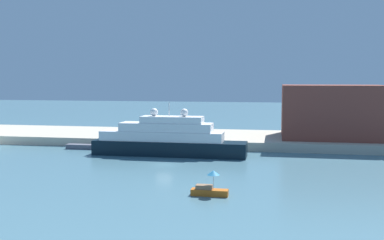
{
  "coord_description": "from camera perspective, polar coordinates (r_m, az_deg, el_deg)",
  "views": [
    {
      "loc": [
        17.66,
        -69.27,
        13.85
      ],
      "look_at": [
        3.46,
        6.0,
        6.83
      ],
      "focal_mm": 41.91,
      "sensor_mm": 36.0,
      "label": 1
    }
  ],
  "objects": [
    {
      "name": "harbor_building",
      "position": [
        96.99,
        17.37,
        1.06
      ],
      "size": [
        20.26,
        15.57,
        10.86
      ],
      "primitive_type": "cube",
      "color": "brown",
      "rests_on": "quay_dock"
    },
    {
      "name": "large_yacht",
      "position": [
        81.52,
        -3.19,
        -2.5
      ],
      "size": [
        28.05,
        4.91,
        9.72
      ],
      "color": "black",
      "rests_on": "ground"
    },
    {
      "name": "parked_car",
      "position": [
        96.9,
        -7.31,
        -1.61
      ],
      "size": [
        4.47,
        1.84,
        1.43
      ],
      "color": "#1E4C99",
      "rests_on": "quay_dock"
    },
    {
      "name": "ground",
      "position": [
        72.82,
        -3.57,
        -5.74
      ],
      "size": [
        400.0,
        400.0,
        0.0
      ],
      "primitive_type": "plane",
      "color": "slate"
    },
    {
      "name": "work_barge",
      "position": [
        91.73,
        -13.74,
        -3.31
      ],
      "size": [
        6.47,
        1.7,
        0.91
      ],
      "primitive_type": "cube",
      "color": "#595966",
      "rests_on": "ground"
    },
    {
      "name": "quay_dock",
      "position": [
        98.65,
        0.28,
        -2.32
      ],
      "size": [
        110.0,
        21.82,
        1.75
      ],
      "primitive_type": "cube",
      "color": "#B7AD99",
      "rests_on": "ground"
    },
    {
      "name": "person_figure",
      "position": [
        91.79,
        -5.14,
        -1.85
      ],
      "size": [
        0.36,
        0.36,
        1.74
      ],
      "color": "maroon",
      "rests_on": "quay_dock"
    },
    {
      "name": "small_motorboat",
      "position": [
        53.9,
        2.24,
        -8.64
      ],
      "size": [
        4.42,
        1.52,
        3.05
      ],
      "color": "#C66019",
      "rests_on": "ground"
    },
    {
      "name": "mooring_bollard",
      "position": [
        88.11,
        3.61,
        -2.43
      ],
      "size": [
        0.49,
        0.49,
        0.71
      ],
      "primitive_type": "cylinder",
      "color": "black",
      "rests_on": "quay_dock"
    }
  ]
}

